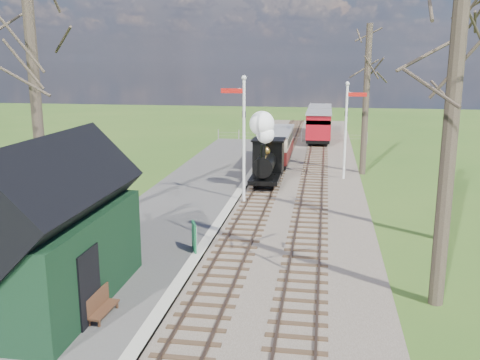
# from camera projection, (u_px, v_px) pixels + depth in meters

# --- Properties ---
(distant_hills) EXTENTS (114.40, 48.00, 22.02)m
(distant_hills) POSITION_uv_depth(u_px,v_px,m) (309.00, 225.00, 76.21)
(distant_hills) COLOR #385B23
(distant_hills) RESTS_ON ground
(ballast_bed) EXTENTS (8.00, 60.00, 0.10)m
(ballast_bed) POSITION_uv_depth(u_px,v_px,m) (292.00, 178.00, 31.82)
(ballast_bed) COLOR brown
(ballast_bed) RESTS_ON ground
(track_near) EXTENTS (1.60, 60.00, 0.15)m
(track_near) POSITION_uv_depth(u_px,v_px,m) (271.00, 176.00, 32.01)
(track_near) COLOR brown
(track_near) RESTS_ON ground
(track_far) EXTENTS (1.60, 60.00, 0.15)m
(track_far) POSITION_uv_depth(u_px,v_px,m) (314.00, 178.00, 31.60)
(track_far) COLOR brown
(track_far) RESTS_ON ground
(platform) EXTENTS (5.00, 44.00, 0.20)m
(platform) POSITION_uv_depth(u_px,v_px,m) (178.00, 210.00, 24.84)
(platform) COLOR #474442
(platform) RESTS_ON ground
(coping_strip) EXTENTS (0.40, 44.00, 0.21)m
(coping_strip) POSITION_uv_depth(u_px,v_px,m) (226.00, 212.00, 24.49)
(coping_strip) COLOR #B2AD9E
(coping_strip) RESTS_ON ground
(station_shed) EXTENTS (3.25, 6.30, 4.78)m
(station_shed) POSITION_uv_depth(u_px,v_px,m) (51.00, 232.00, 14.86)
(station_shed) COLOR black
(station_shed) RESTS_ON platform
(semaphore_near) EXTENTS (1.22, 0.24, 6.22)m
(semaphore_near) POSITION_uv_depth(u_px,v_px,m) (243.00, 131.00, 25.56)
(semaphore_near) COLOR silver
(semaphore_near) RESTS_ON ground
(semaphore_far) EXTENTS (1.22, 0.24, 5.72)m
(semaphore_far) POSITION_uv_depth(u_px,v_px,m) (347.00, 123.00, 30.61)
(semaphore_far) COLOR silver
(semaphore_far) RESTS_ON ground
(bare_trees) EXTENTS (15.51, 22.39, 12.00)m
(bare_trees) POSITION_uv_depth(u_px,v_px,m) (275.00, 109.00, 19.21)
(bare_trees) COLOR #382D23
(bare_trees) RESTS_ON ground
(fence_line) EXTENTS (12.60, 0.08, 1.00)m
(fence_line) POSITION_uv_depth(u_px,v_px,m) (291.00, 136.00, 45.34)
(fence_line) COLOR slate
(fence_line) RESTS_ON ground
(locomotive) EXTENTS (1.66, 3.88, 4.15)m
(locomotive) POSITION_uv_depth(u_px,v_px,m) (266.00, 153.00, 29.23)
(locomotive) COLOR black
(locomotive) RESTS_ON ground
(coach) EXTENTS (1.94, 6.65, 2.04)m
(coach) POSITION_uv_depth(u_px,v_px,m) (276.00, 145.00, 35.17)
(coach) COLOR black
(coach) RESTS_ON ground
(red_carriage_a) EXTENTS (2.07, 5.11, 2.17)m
(red_carriage_a) POSITION_uv_depth(u_px,v_px,m) (319.00, 126.00, 44.38)
(red_carriage_a) COLOR black
(red_carriage_a) RESTS_ON ground
(red_carriage_b) EXTENTS (2.07, 5.11, 2.17)m
(red_carriage_b) POSITION_uv_depth(u_px,v_px,m) (320.00, 119.00, 49.68)
(red_carriage_b) COLOR black
(red_carriage_b) RESTS_ON ground
(sign_board) EXTENTS (0.34, 0.70, 1.06)m
(sign_board) POSITION_uv_depth(u_px,v_px,m) (194.00, 237.00, 19.21)
(sign_board) COLOR #104E2A
(sign_board) RESTS_ON platform
(bench) EXTENTS (0.43, 1.28, 0.72)m
(bench) POSITION_uv_depth(u_px,v_px,m) (100.00, 305.00, 14.33)
(bench) COLOR #4E2E1C
(bench) RESTS_ON platform
(person) EXTENTS (0.52, 0.64, 1.51)m
(person) POSITION_uv_depth(u_px,v_px,m) (105.00, 270.00, 15.63)
(person) COLOR black
(person) RESTS_ON platform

